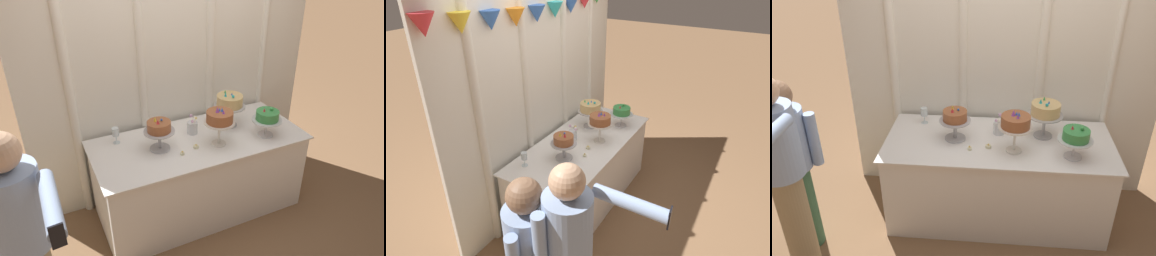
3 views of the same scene
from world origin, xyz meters
The scene contains 13 objects.
ground_plane centered at (0.00, 0.00, 0.00)m, with size 24.00×24.00×0.00m, color #846042.
draped_curtain centered at (-0.02, 0.58, 1.39)m, with size 2.90×0.17×2.57m.
cake_table centered at (0.00, 0.10, 0.40)m, with size 1.95×0.85×0.80m.
cake_display_leftmost centered at (-0.38, 0.10, 1.00)m, with size 0.27×0.27×0.31m.
cake_display_midleft centered at (0.12, -0.05, 1.06)m, with size 0.28×0.28×0.37m.
cake_display_midright centered at (0.38, 0.22, 1.04)m, with size 0.30×0.30×0.35m.
cake_display_rightmost centered at (0.59, -0.10, 0.99)m, with size 0.28×0.28×0.28m.
wine_glass centered at (-0.69, 0.36, 0.91)m, with size 0.06×0.06×0.15m.
flower_vase centered at (0.00, 0.23, 0.87)m, with size 0.10×0.12×0.18m.
tealight_far_left centered at (-0.24, -0.07, 0.81)m, with size 0.04×0.04×0.04m.
tealight_near_left centered at (-0.09, -0.02, 0.81)m, with size 0.05×0.05×0.04m.
guest_man_dark_suit centered at (-1.58, -0.42, 0.83)m, with size 0.46×0.36×1.50m.
guest_girl_blue_dress centered at (-1.50, -0.68, 0.92)m, with size 0.44×0.76×1.65m.
Camera 3 is at (-0.03, -2.78, 2.52)m, focal length 36.42 mm.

